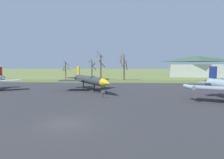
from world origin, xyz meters
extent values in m
plane|color=olive|center=(0.00, 0.00, 0.00)|extent=(600.00, 600.00, 0.00)
cube|color=#333335|center=(0.00, 13.87, 0.03)|extent=(97.53, 46.25, 0.05)
cube|color=#5B6B30|center=(0.00, 43.00, 0.03)|extent=(157.53, 12.00, 0.06)
cylinder|color=black|center=(18.56, 16.04, 2.11)|extent=(1.15, 0.97, 1.03)
cube|color=#8EA3B2|center=(16.19, 10.17, 2.00)|extent=(5.73, 4.52, 0.14)
cylinder|color=#8EA3B2|center=(13.55, 10.60, 2.00)|extent=(0.92, 2.42, 0.55)
cube|color=navy|center=(18.70, 15.18, 3.80)|extent=(0.44, 1.66, 1.90)
cube|color=#8EA3B2|center=(17.59, 14.88, 2.22)|extent=(1.90, 1.63, 0.14)
cube|color=#8EA3B2|center=(19.85, 15.25, 2.22)|extent=(1.90, 1.63, 0.14)
cylinder|color=#33383D|center=(-2.13, 20.45, 2.14)|extent=(8.28, 11.69, 1.49)
cone|color=yellow|center=(2.02, 14.02, 2.14)|extent=(2.44, 2.73, 1.38)
cylinder|color=black|center=(-5.81, 26.14, 2.14)|extent=(1.32, 1.26, 1.05)
ellipsoid|color=#19232D|center=(-0.86, 18.48, 2.55)|extent=(0.98, 1.85, 0.92)
cube|color=#33383D|center=(-5.33, 20.03, 2.03)|extent=(4.38, 2.78, 0.14)
cube|color=#33383D|center=(-0.43, 23.19, 2.03)|extent=(4.30, 5.07, 0.14)
cube|color=yellow|center=(-5.38, 25.48, 3.82)|extent=(0.91, 1.28, 1.87)
cube|color=#33383D|center=(-6.39, 24.58, 2.25)|extent=(2.50, 2.30, 0.14)
cube|color=#33383D|center=(-4.14, 26.03, 2.25)|extent=(2.50, 2.30, 0.14)
cylinder|color=black|center=(-0.59, 18.06, 0.70)|extent=(0.20, 0.20, 1.39)
cylinder|color=black|center=(-3.68, 22.85, 0.70)|extent=(0.20, 0.20, 1.39)
cylinder|color=black|center=(1.68, 12.30, 0.39)|extent=(0.08, 0.08, 0.78)
cube|color=white|center=(1.68, 12.30, 0.95)|extent=(0.52, 0.32, 0.35)
cylinder|color=#B7B293|center=(28.24, 30.29, 1.92)|extent=(1.05, 2.33, 0.53)
cylinder|color=black|center=(-22.29, 24.31, 2.05)|extent=(1.09, 0.91, 1.00)
cube|color=silver|center=(-18.35, 19.67, 1.94)|extent=(5.80, 5.02, 0.13)
cube|color=red|center=(-22.18, 23.46, 3.69)|extent=(0.38, 1.64, 1.85)
cube|color=silver|center=(-20.94, 23.52, 2.16)|extent=(2.05, 1.56, 0.13)
cylinder|color=brown|center=(-16.40, 50.35, 3.15)|extent=(0.38, 0.38, 6.29)
cylinder|color=brown|center=(-15.20, 50.15, 3.87)|extent=(0.55, 2.49, 1.27)
cylinder|color=brown|center=(-16.83, 49.84, 3.89)|extent=(1.29, 1.12, 2.03)
cylinder|color=brown|center=(-15.80, 49.52, 5.76)|extent=(1.84, 1.38, 1.81)
cylinder|color=brown|center=(-17.05, 50.69, 4.18)|extent=(0.94, 1.55, 2.51)
cylinder|color=brown|center=(-6.69, 49.79, 3.41)|extent=(0.39, 0.39, 6.81)
cylinder|color=brown|center=(-5.99, 50.29, 5.54)|extent=(1.19, 1.57, 1.10)
cylinder|color=brown|center=(-5.82, 49.32, 4.20)|extent=(1.15, 1.93, 1.92)
cylinder|color=brown|center=(-7.40, 50.22, 6.66)|extent=(1.10, 1.63, 1.54)
cylinder|color=brown|center=(-6.38, 50.53, 5.06)|extent=(1.66, 0.86, 1.24)
cylinder|color=brown|center=(-3.30, 48.14, 4.35)|extent=(0.50, 0.50, 8.71)
cylinder|color=brown|center=(-2.79, 47.21, 5.54)|extent=(2.17, 1.35, 2.48)
cylinder|color=brown|center=(-3.42, 47.06, 8.71)|extent=(2.34, 0.49, 2.29)
cylinder|color=brown|center=(-4.45, 48.07, 8.35)|extent=(0.35, 2.42, 1.47)
cylinder|color=brown|center=(4.69, 49.86, 3.61)|extent=(0.54, 0.54, 7.21)
cylinder|color=brown|center=(5.61, 49.64, 4.73)|extent=(0.73, 2.08, 2.65)
cylinder|color=brown|center=(3.61, 50.07, 7.26)|extent=(0.71, 2.39, 2.19)
cylinder|color=brown|center=(4.30, 49.16, 4.74)|extent=(1.75, 1.14, 2.62)
cylinder|color=brown|center=(4.69, 46.51, 4.36)|extent=(0.37, 0.37, 8.72)
cylinder|color=brown|center=(4.03, 46.78, 8.67)|extent=(0.77, 1.53, 1.88)
cylinder|color=brown|center=(4.33, 45.73, 7.24)|extent=(1.76, 0.95, 1.99)
cylinder|color=brown|center=(4.81, 47.31, 5.65)|extent=(1.74, 0.42, 2.00)
cylinder|color=brown|center=(3.84, 46.46, 6.61)|extent=(0.32, 1.87, 2.97)
cube|color=beige|center=(36.88, 68.48, 2.73)|extent=(24.11, 13.08, 5.46)
pyramid|color=#38563D|center=(36.88, 68.48, 8.02)|extent=(25.32, 13.74, 2.56)
camera|label=1|loc=(4.84, -14.40, 4.80)|focal=29.27mm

